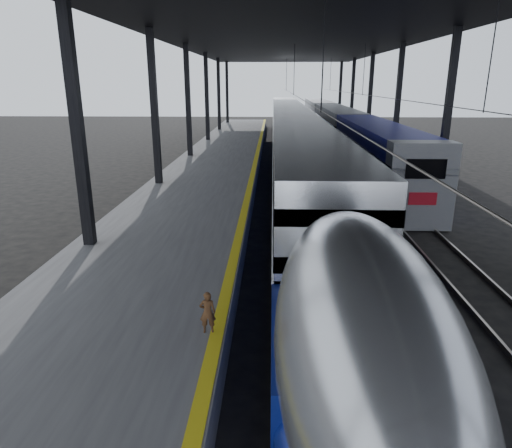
{
  "coord_description": "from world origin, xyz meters",
  "views": [
    {
      "loc": [
        0.5,
        -9.71,
        6.36
      ],
      "look_at": [
        -0.01,
        4.25,
        2.0
      ],
      "focal_mm": 32.0,
      "sensor_mm": 36.0,
      "label": 1
    }
  ],
  "objects": [
    {
      "name": "rails",
      "position": [
        4.5,
        20.0,
        0.08
      ],
      "size": [
        6.52,
        80.0,
        0.16
      ],
      "color": "slate",
      "rests_on": "ground"
    },
    {
      "name": "ground",
      "position": [
        0.0,
        0.0,
        0.0
      ],
      "size": [
        160.0,
        160.0,
        0.0
      ],
      "primitive_type": "plane",
      "color": "black",
      "rests_on": "ground"
    },
    {
      "name": "yellow_strip",
      "position": [
        -0.7,
        20.0,
        1.0
      ],
      "size": [
        0.3,
        80.0,
        0.01
      ],
      "primitive_type": "cube",
      "color": "gold",
      "rests_on": "platform"
    },
    {
      "name": "canopy",
      "position": [
        1.9,
        20.0,
        9.12
      ],
      "size": [
        18.0,
        75.0,
        9.47
      ],
      "color": "black",
      "rests_on": "ground"
    },
    {
      "name": "second_train",
      "position": [
        7.0,
        36.95,
        1.98
      ],
      "size": [
        2.84,
        56.05,
        3.92
      ],
      "color": "navy",
      "rests_on": "ground"
    },
    {
      "name": "platform",
      "position": [
        -3.5,
        20.0,
        0.5
      ],
      "size": [
        6.0,
        80.0,
        1.0
      ],
      "primitive_type": "cube",
      "color": "#4C4C4F",
      "rests_on": "ground"
    },
    {
      "name": "child",
      "position": [
        -0.9,
        -0.73,
        1.49
      ],
      "size": [
        0.38,
        0.26,
        0.99
      ],
      "primitive_type": "imported",
      "rotation": [
        0.0,
        0.0,
        3.21
      ],
      "color": "#50311A",
      "rests_on": "platform"
    },
    {
      "name": "tgv_train",
      "position": [
        2.0,
        24.58,
        2.01
      ],
      "size": [
        2.99,
        65.2,
        4.29
      ],
      "color": "silver",
      "rests_on": "ground"
    }
  ]
}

